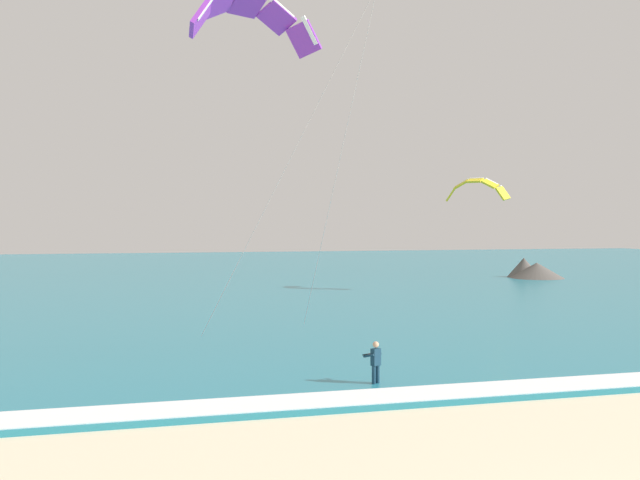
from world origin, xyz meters
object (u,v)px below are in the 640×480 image
object	(u,v)px
surfboard	(376,388)
kite_primary	(251,17)
kite_distant	(476,187)
kitesurfer	(375,362)

from	to	relation	value
surfboard	kite_primary	bearing A→B (deg)	114.14
surfboard	kite_distant	world-z (taller)	kite_distant
surfboard	kitesurfer	world-z (taller)	kitesurfer
surfboard	kitesurfer	xyz separation A→B (m)	(-0.01, 0.02, 0.91)
kitesurfer	kite_primary	distance (m)	16.07
kitesurfer	kite_primary	xyz separation A→B (m)	(-3.25, 7.27, 13.96)
surfboard	kitesurfer	size ratio (longest dim) A/B	0.85
kitesurfer	kite_primary	bearing A→B (deg)	114.13
kitesurfer	kite_distant	xyz separation A→B (m)	(19.13, 29.94, 7.99)
kitesurfer	kite_primary	world-z (taller)	kite_primary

